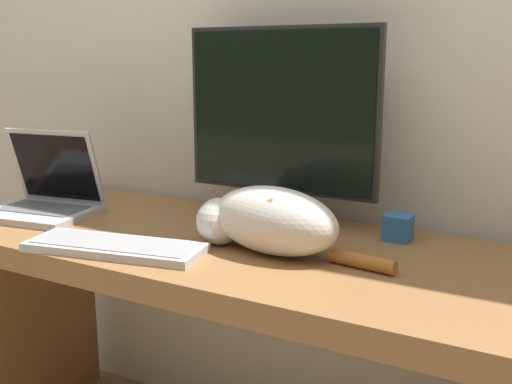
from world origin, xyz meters
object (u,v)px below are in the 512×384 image
external_keyboard (115,247)px  laptop (45,198)px  monitor (280,127)px  cat (267,219)px

external_keyboard → laptop: bearing=147.1°
monitor → cat: 0.31m
monitor → cat: bearing=-69.8°
laptop → cat: bearing=-7.9°
cat → laptop: bearing=-172.1°
monitor → cat: size_ratio=1.09×
external_keyboard → cat: bearing=17.0°
laptop → cat: (0.72, 0.01, 0.03)m
external_keyboard → monitor: bearing=48.8°
monitor → external_keyboard: monitor is taller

